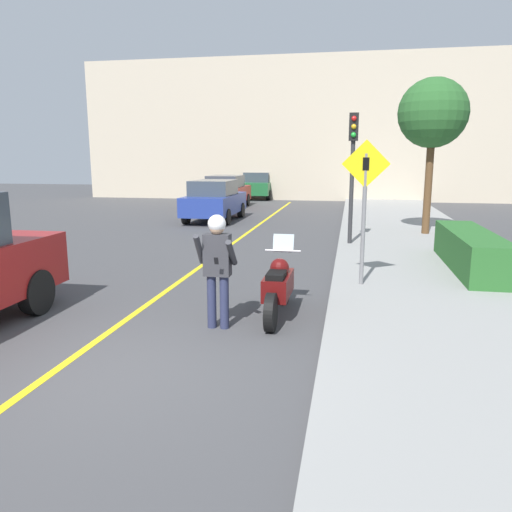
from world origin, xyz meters
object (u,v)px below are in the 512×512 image
motorcycle (278,287)px  parked_car_blue (214,200)px  person_biker (217,259)px  traffic_light (353,154)px  parked_car_red (226,191)px  parked_car_green (259,185)px  street_tree (433,114)px  crossing_sign (364,199)px

motorcycle → parked_car_blue: size_ratio=0.51×
person_biker → traffic_light: bearing=75.4°
person_biker → parked_car_red: (-4.50, 18.37, -0.23)m
parked_car_blue → parked_car_red: same height
traffic_light → parked_car_green: traffic_light is taller
parked_car_green → motorcycle: bearing=-78.8°
street_tree → parked_car_blue: bearing=159.2°
motorcycle → traffic_light: size_ratio=0.58×
person_biker → parked_car_blue: bearing=105.7°
person_biker → parked_car_green: person_biker is taller
traffic_light → motorcycle: bearing=-99.6°
traffic_light → crossing_sign: bearing=-87.0°
crossing_sign → parked_car_blue: bearing=119.5°
traffic_light → parked_car_red: size_ratio=0.87×
motorcycle → parked_car_green: (-4.69, 23.75, 0.36)m
motorcycle → street_tree: street_tree is taller
motorcycle → parked_car_red: parked_car_red is taller
parked_car_blue → parked_car_red: (-0.87, 5.44, 0.00)m
person_biker → parked_car_green: 24.84m
parked_car_red → street_tree: bearing=-43.7°
parked_car_blue → parked_car_green: 11.61m
crossing_sign → traffic_light: size_ratio=0.76×
street_tree → parked_car_green: 17.10m
motorcycle → street_tree: (3.56, 9.10, 3.44)m
motorcycle → crossing_sign: (1.38, 1.85, 1.32)m
motorcycle → traffic_light: bearing=80.4°
person_biker → parked_car_red: 18.91m
street_tree → parked_car_blue: street_tree is taller
parked_car_green → traffic_light: bearing=-71.2°
crossing_sign → person_biker: bearing=-129.9°
motorcycle → traffic_light: 7.13m
street_tree → parked_car_blue: 9.10m
motorcycle → parked_car_green: bearing=101.2°
motorcycle → person_biker: (-0.82, -0.78, 0.59)m
street_tree → parked_car_red: 12.66m
person_biker → parked_car_green: bearing=99.0°
person_biker → street_tree: bearing=66.1°
crossing_sign → parked_car_blue: size_ratio=0.66×
crossing_sign → street_tree: 7.86m
traffic_light → street_tree: street_tree is taller
street_tree → motorcycle: bearing=-111.4°
parked_car_red → parked_car_green: (0.63, 6.17, 0.00)m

